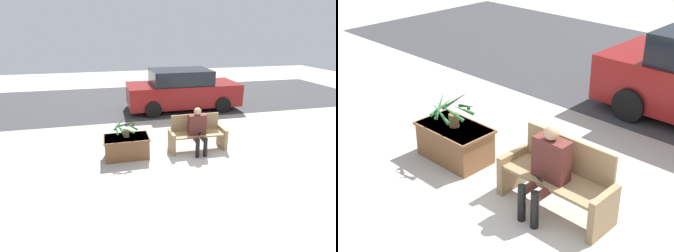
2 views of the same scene
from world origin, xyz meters
The scene contains 5 objects.
ground_plane centered at (0.00, 0.00, 0.00)m, with size 30.00×30.00×0.00m, color #ADA89E.
bench centered at (0.02, 0.35, 0.42)m, with size 1.51×0.54×0.92m.
person_seated centered at (-0.03, 0.17, 0.66)m, with size 0.46×0.58×1.19m.
planter_box centered at (-1.86, 0.28, 0.29)m, with size 1.12×0.67×0.54m.
potted_plant centered at (-1.86, 0.28, 0.79)m, with size 0.63×0.63×0.49m.
Camera 2 is at (2.93, -3.67, 3.57)m, focal length 50.00 mm.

